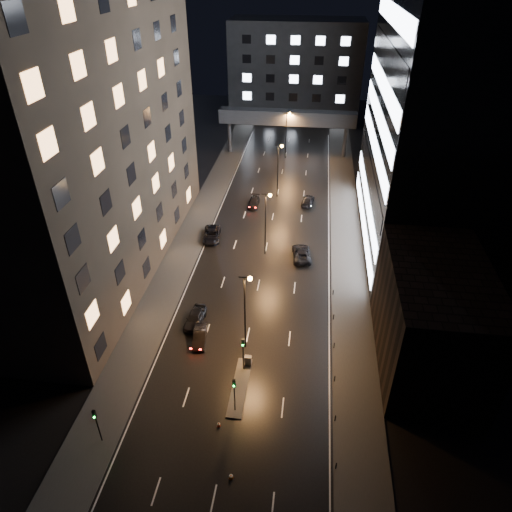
# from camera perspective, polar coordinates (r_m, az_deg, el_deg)

# --- Properties ---
(ground) EXTENTS (160.00, 160.00, 0.00)m
(ground) POSITION_cam_1_polar(r_m,az_deg,el_deg) (79.98, 2.12, 4.95)
(ground) COLOR black
(ground) RESTS_ON ground
(sidewalk_left) EXTENTS (5.00, 110.00, 0.15)m
(sidewalk_left) POSITION_cam_1_polar(r_m,az_deg,el_deg) (77.64, -7.49, 3.79)
(sidewalk_left) COLOR #383533
(sidewalk_left) RESTS_ON ground
(sidewalk_right) EXTENTS (5.00, 110.00, 0.15)m
(sidewalk_right) POSITION_cam_1_polar(r_m,az_deg,el_deg) (75.61, 11.21, 2.53)
(sidewalk_right) COLOR #383533
(sidewalk_right) RESTS_ON ground
(building_left) EXTENTS (15.00, 48.00, 40.00)m
(building_left) POSITION_cam_1_polar(r_m,az_deg,el_deg) (63.82, -20.36, 14.95)
(building_left) COLOR #2D2319
(building_left) RESTS_ON ground
(building_right_low) EXTENTS (10.00, 18.00, 12.00)m
(building_right_low) POSITION_cam_1_polar(r_m,az_deg,el_deg) (52.39, 21.12, -7.09)
(building_right_low) COLOR black
(building_right_low) RESTS_ON ground
(building_right_glass) EXTENTS (20.00, 36.00, 45.00)m
(building_right_glass) POSITION_cam_1_polar(r_m,az_deg,el_deg) (70.40, 23.97, 17.95)
(building_right_glass) COLOR black
(building_right_glass) RESTS_ON ground
(building_far) EXTENTS (34.00, 14.00, 25.00)m
(building_far) POSITION_cam_1_polar(r_m,az_deg,el_deg) (130.72, 4.97, 22.03)
(building_far) COLOR #333335
(building_far) RESTS_ON ground
(skybridge) EXTENTS (30.00, 3.00, 10.00)m
(skybridge) POSITION_cam_1_polar(r_m,az_deg,el_deg) (104.56, 3.92, 16.82)
(skybridge) COLOR #333335
(skybridge) RESTS_ON ground
(median_island) EXTENTS (1.60, 8.00, 0.15)m
(median_island) POSITION_cam_1_polar(r_m,az_deg,el_deg) (50.09, -2.03, -16.02)
(median_island) COLOR #383533
(median_island) RESTS_ON ground
(traffic_signal_near) EXTENTS (0.28, 0.34, 4.40)m
(traffic_signal_near) POSITION_cam_1_polar(r_m,az_deg,el_deg) (49.54, -1.63, -11.57)
(traffic_signal_near) COLOR black
(traffic_signal_near) RESTS_ON median_island
(traffic_signal_far) EXTENTS (0.28, 0.34, 4.40)m
(traffic_signal_far) POSITION_cam_1_polar(r_m,az_deg,el_deg) (45.88, -2.73, -16.39)
(traffic_signal_far) COLOR black
(traffic_signal_far) RESTS_ON median_island
(traffic_signal_corner) EXTENTS (0.28, 0.34, 4.40)m
(traffic_signal_corner) POSITION_cam_1_polar(r_m,az_deg,el_deg) (46.14, -19.33, -18.91)
(traffic_signal_corner) COLOR black
(traffic_signal_corner) RESTS_ON ground
(bollard_row) EXTENTS (0.12, 25.12, 0.90)m
(bollard_row) POSITION_cam_1_polar(r_m,az_deg,el_deg) (52.63, 9.76, -12.91)
(bollard_row) COLOR black
(bollard_row) RESTS_ON ground
(streetlight_near) EXTENTS (1.45, 0.50, 10.15)m
(streetlight_near) POSITION_cam_1_polar(r_m,az_deg,el_deg) (49.83, -1.23, -5.96)
(streetlight_near) COLOR black
(streetlight_near) RESTS_ON ground
(streetlight_mid_a) EXTENTS (1.45, 0.50, 10.15)m
(streetlight_mid_a) POSITION_cam_1_polar(r_m,az_deg,el_deg) (66.37, 1.33, 4.98)
(streetlight_mid_a) COLOR black
(streetlight_mid_a) RESTS_ON ground
(streetlight_mid_b) EXTENTS (1.45, 0.50, 10.15)m
(streetlight_mid_b) POSITION_cam_1_polar(r_m,az_deg,el_deg) (84.42, 2.87, 11.40)
(streetlight_mid_b) COLOR black
(streetlight_mid_b) RESTS_ON ground
(streetlight_far) EXTENTS (1.45, 0.50, 10.15)m
(streetlight_far) POSITION_cam_1_polar(r_m,az_deg,el_deg) (103.19, 3.89, 15.52)
(streetlight_far) COLOR black
(streetlight_far) RESTS_ON ground
(car_away_a) EXTENTS (2.24, 4.91, 1.63)m
(car_away_a) POSITION_cam_1_polar(r_m,az_deg,el_deg) (57.17, -7.62, -7.66)
(car_away_a) COLOR black
(car_away_a) RESTS_ON ground
(car_away_b) EXTENTS (2.00, 4.34, 1.38)m
(car_away_b) POSITION_cam_1_polar(r_m,az_deg,el_deg) (54.82, -7.04, -9.95)
(car_away_b) COLOR black
(car_away_b) RESTS_ON ground
(car_away_c) EXTENTS (3.27, 5.89, 1.56)m
(car_away_c) POSITION_cam_1_polar(r_m,az_deg,el_deg) (73.43, -5.56, 2.70)
(car_away_c) COLOR black
(car_away_c) RESTS_ON ground
(car_away_d) EXTENTS (1.91, 4.65, 1.35)m
(car_away_d) POSITION_cam_1_polar(r_m,az_deg,el_deg) (83.30, -0.26, 6.73)
(car_away_d) COLOR black
(car_away_d) RESTS_ON ground
(car_toward_a) EXTENTS (3.24, 5.85, 1.55)m
(car_toward_a) POSITION_cam_1_polar(r_m,az_deg,el_deg) (68.71, 5.72, 0.33)
(car_toward_a) COLOR black
(car_toward_a) RESTS_ON ground
(car_toward_b) EXTENTS (2.52, 5.15, 1.44)m
(car_toward_b) POSITION_cam_1_polar(r_m,az_deg,el_deg) (84.43, 6.51, 6.92)
(car_toward_b) COLOR black
(car_toward_b) RESTS_ON ground
(utility_cabinet) EXTENTS (0.74, 0.54, 1.20)m
(utility_cabinet) POSITION_cam_1_polar(r_m,az_deg,el_deg) (51.65, -1.02, -12.91)
(utility_cabinet) COLOR #48484B
(utility_cabinet) RESTS_ON median_island
(cone_a) EXTENTS (0.39, 0.39, 0.53)m
(cone_a) POSITION_cam_1_polar(r_m,az_deg,el_deg) (47.09, -4.69, -20.24)
(cone_a) COLOR red
(cone_a) RESTS_ON ground
(cone_b) EXTENTS (0.49, 0.49, 0.53)m
(cone_b) POSITION_cam_1_polar(r_m,az_deg,el_deg) (44.10, -3.14, -25.79)
(cone_b) COLOR orange
(cone_b) RESTS_ON ground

